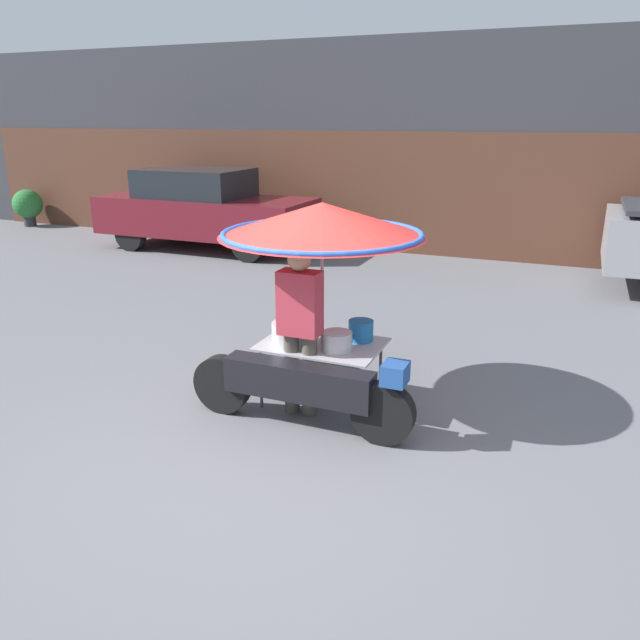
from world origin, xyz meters
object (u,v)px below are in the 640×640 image
(vendor_motorcycle_cart, at_px, (320,252))
(potted_plant, at_px, (28,205))
(parked_car, at_px, (204,209))
(vendor_person, at_px, (300,323))

(vendor_motorcycle_cart, height_order, potted_plant, vendor_motorcycle_cart)
(vendor_motorcycle_cart, bearing_deg, parked_car, 130.36)
(vendor_motorcycle_cart, distance_m, vendor_person, 0.67)
(vendor_person, height_order, parked_car, parked_car)
(vendor_person, relative_size, parked_car, 0.35)
(parked_car, bearing_deg, vendor_person, -51.22)
(potted_plant, bearing_deg, vendor_person, -33.07)
(vendor_person, xyz_separation_m, parked_car, (-5.02, 6.25, -0.04))
(vendor_motorcycle_cart, bearing_deg, potted_plant, 148.01)
(parked_car, bearing_deg, vendor_motorcycle_cart, -49.64)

